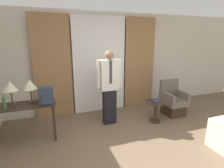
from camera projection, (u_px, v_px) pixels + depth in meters
name	position (u px, v px, depth m)	size (l,w,h in m)	color
wall_back	(98.00, 63.00, 4.85)	(10.00, 0.06, 2.70)	beige
curtain_sheer_center	(100.00, 65.00, 4.75)	(1.43, 0.06, 2.58)	white
curtain_drape_left	(52.00, 68.00, 4.35)	(0.92, 0.06, 2.58)	#997047
curtain_drape_right	(139.00, 63.00, 5.15)	(0.92, 0.06, 2.58)	#997047
desk	(23.00, 111.00, 3.35)	(1.22, 0.48, 0.77)	#38281E
table_lamp_left	(10.00, 87.00, 3.25)	(0.27, 0.27, 0.46)	#4C4238
table_lamp_right	(30.00, 85.00, 3.36)	(0.27, 0.27, 0.46)	#4C4238
bottle_near_edge	(4.00, 103.00, 3.08)	(0.06, 0.06, 0.27)	#336638
backpack	(46.00, 96.00, 3.30)	(0.27, 0.21, 0.34)	#2D384C
person	(109.00, 85.00, 4.03)	(0.61, 0.21, 1.74)	black
armchair	(173.00, 102.00, 4.71)	(0.55, 0.59, 0.92)	#38281E
side_table	(156.00, 108.00, 4.26)	(0.48, 0.48, 0.52)	#38281E
book	(155.00, 101.00, 4.21)	(0.18, 0.25, 0.03)	#2D334C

